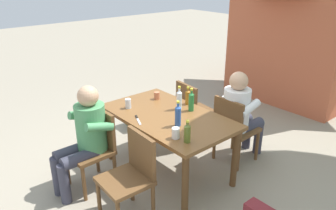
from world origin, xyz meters
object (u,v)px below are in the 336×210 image
object	(u,v)px
bottle_blue	(178,115)
cup_terracotta	(157,96)
chair_near_left	(95,145)
backpack_by_far_side	(136,115)
person_in_plaid_shirt	(85,134)
bottle_olive	(187,133)
brick_kiosk	(306,26)
person_in_white_shirt	(240,112)
table_knife	(138,119)
bottle_green	(191,101)
cup_glass	(128,104)
dining_table	(168,122)
chair_far_left	(193,109)
chair_near_right	(132,173)
bottle_amber	(188,97)
cup_white	(176,133)
bottle_clear	(179,99)
chair_far_right	(233,127)

from	to	relation	value
bottle_blue	cup_terracotta	bearing A→B (deg)	157.40
chair_near_left	backpack_by_far_side	bearing A→B (deg)	127.47
person_in_plaid_shirt	bottle_olive	world-z (taller)	person_in_plaid_shirt
chair_near_left	brick_kiosk	world-z (taller)	brick_kiosk
person_in_white_shirt	backpack_by_far_side	size ratio (longest dim) A/B	2.97
bottle_olive	table_knife	size ratio (longest dim) A/B	1.00
bottle_green	cup_glass	bearing A→B (deg)	-136.27
table_knife	backpack_by_far_side	size ratio (longest dim) A/B	0.58
dining_table	bottle_olive	distance (m)	0.68
table_knife	cup_terracotta	bearing A→B (deg)	122.37
chair_near_left	person_in_white_shirt	xyz separation A→B (m)	(0.70, 1.61, 0.17)
person_in_white_shirt	backpack_by_far_side	xyz separation A→B (m)	(-1.59, -0.45, -0.46)
chair_far_left	table_knife	size ratio (longest dim) A/B	3.81
table_knife	backpack_by_far_side	bearing A→B (deg)	146.44
dining_table	bottle_blue	distance (m)	0.36
chair_near_right	bottle_olive	size ratio (longest dim) A/B	3.80
table_knife	bottle_green	bearing A→B (deg)	72.10
bottle_amber	cup_white	size ratio (longest dim) A/B	2.04
chair_near_left	table_knife	size ratio (longest dim) A/B	3.81
brick_kiosk	bottle_olive	bearing A→B (deg)	-75.38
chair_near_right	cup_glass	world-z (taller)	chair_near_right
dining_table	bottle_green	size ratio (longest dim) A/B	5.63
chair_near_right	cup_glass	bearing A→B (deg)	147.15
chair_far_left	chair_near_right	size ratio (longest dim) A/B	1.00
bottle_amber	bottle_green	xyz separation A→B (m)	(0.17, -0.11, 0.02)
bottle_blue	person_in_plaid_shirt	bearing A→B (deg)	-129.27
bottle_olive	backpack_by_far_side	world-z (taller)	bottle_olive
bottle_clear	cup_glass	distance (m)	0.60
chair_near_left	bottle_blue	size ratio (longest dim) A/B	3.12
bottle_green	cup_white	size ratio (longest dim) A/B	2.53
chair_far_left	bottle_amber	size ratio (longest dim) A/B	3.93
person_in_white_shirt	cup_glass	distance (m)	1.36
chair_far_right	bottle_green	xyz separation A→B (m)	(-0.27, -0.47, 0.38)
chair_far_right	cup_terracotta	distance (m)	1.02
table_knife	brick_kiosk	size ratio (longest dim) A/B	0.09
cup_terracotta	brick_kiosk	bearing A→B (deg)	89.58
bottle_green	bottle_blue	bearing A→B (deg)	-63.04
chair_far_right	cup_white	distance (m)	1.10
chair_near_right	table_knife	bearing A→B (deg)	138.35
chair_near_left	cup_terracotta	size ratio (longest dim) A/B	9.44
bottle_clear	chair_far_right	bearing A→B (deg)	54.52
cup_white	chair_near_left	bearing A→B (deg)	-151.02
bottle_clear	bottle_amber	bearing A→B (deg)	104.00
bottle_blue	brick_kiosk	bearing A→B (deg)	100.65
person_in_white_shirt	bottle_green	bearing A→B (deg)	-114.62
dining_table	bottle_clear	distance (m)	0.30
bottle_green	table_knife	bearing A→B (deg)	-107.90
cup_terracotta	backpack_by_far_side	size ratio (longest dim) A/B	0.23
chair_near_right	cup_glass	distance (m)	1.01
brick_kiosk	person_in_white_shirt	bearing A→B (deg)	-74.49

